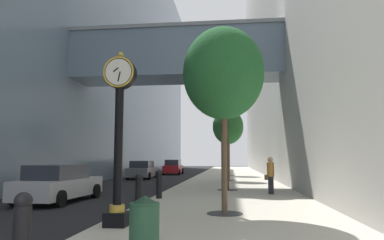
{
  "coord_description": "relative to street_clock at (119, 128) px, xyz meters",
  "views": [
    {
      "loc": [
        3.46,
        -2.76,
        1.82
      ],
      "look_at": [
        1.02,
        19.1,
        4.24
      ],
      "focal_mm": 32.78,
      "sensor_mm": 36.0,
      "label": 1
    }
  ],
  "objects": [
    {
      "name": "sidewalk_right",
      "position": [
        2.82,
        24.06,
        -2.53
      ],
      "size": [
        6.82,
        80.0,
        0.14
      ],
      "primitive_type": "cube",
      "color": "beige",
      "rests_on": "ground"
    },
    {
      "name": "street_clock",
      "position": [
        0.0,
        0.0,
        0.0
      ],
      "size": [
        0.84,
        0.55,
        4.48
      ],
      "color": "black",
      "rests_on": "sidewalk_right"
    },
    {
      "name": "pedestrian_walking",
      "position": [
        4.72,
        8.51,
        -1.53
      ],
      "size": [
        0.48,
        0.38,
        1.75
      ],
      "color": "#23232D",
      "rests_on": "sidewalk_right"
    },
    {
      "name": "street_tree_far",
      "position": [
        2.65,
        26.67,
        2.09
      ],
      "size": [
        2.51,
        2.51,
        6.02
      ],
      "color": "#333335",
      "rests_on": "sidewalk_right"
    },
    {
      "name": "building_block_left",
      "position": [
        -12.06,
        23.99,
        13.24
      ],
      "size": [
        23.17,
        80.0,
        31.76
      ],
      "color": "slate",
      "rests_on": "ground"
    },
    {
      "name": "ground_plane",
      "position": [
        -0.59,
        21.06,
        -2.6
      ],
      "size": [
        110.0,
        110.0,
        0.0
      ],
      "primitive_type": "plane",
      "color": "black",
      "rests_on": "ground"
    },
    {
      "name": "street_tree_near",
      "position": [
        2.65,
        2.29,
        1.92
      ],
      "size": [
        2.58,
        2.58,
        5.88
      ],
      "color": "#333335",
      "rests_on": "sidewalk_right"
    },
    {
      "name": "bollard_fourth",
      "position": [
        -0.2,
        6.15,
        -1.84
      ],
      "size": [
        0.26,
        0.26,
        1.19
      ],
      "color": "black",
      "rests_on": "sidewalk_right"
    },
    {
      "name": "car_red_mid",
      "position": [
        -3.76,
        31.31,
        -1.78
      ],
      "size": [
        2.05,
        4.71,
        1.68
      ],
      "color": "#AD191E",
      "rests_on": "ground"
    },
    {
      "name": "trash_bin",
      "position": [
        1.37,
        -2.64,
        -1.92
      ],
      "size": [
        0.53,
        0.53,
        1.05
      ],
      "color": "#234C33",
      "rests_on": "sidewalk_right"
    },
    {
      "name": "car_silver_far",
      "position": [
        -4.39,
        5.6,
        -1.83
      ],
      "size": [
        2.2,
        4.74,
        1.56
      ],
      "color": "#B7BABF",
      "rests_on": "ground"
    },
    {
      "name": "street_tree_mid_far",
      "position": [
        2.65,
        18.54,
        1.66
      ],
      "size": [
        2.38,
        2.38,
        5.51
      ],
      "color": "#333335",
      "rests_on": "sidewalk_right"
    },
    {
      "name": "street_tree_mid_near",
      "position": [
        2.65,
        10.42,
        2.89
      ],
      "size": [
        2.16,
        2.16,
        6.64
      ],
      "color": "#333335",
      "rests_on": "sidewalk_right"
    },
    {
      "name": "bollard_third",
      "position": [
        -0.2,
        2.86,
        -1.84
      ],
      "size": [
        0.26,
        0.26,
        1.19
      ],
      "color": "black",
      "rests_on": "sidewalk_right"
    },
    {
      "name": "bollard_nearest",
      "position": [
        -0.2,
        -3.74,
        -1.84
      ],
      "size": [
        0.26,
        0.26,
        1.19
      ],
      "color": "black",
      "rests_on": "sidewalk_right"
    },
    {
      "name": "car_grey_near",
      "position": [
        -5.13,
        22.52,
        -1.81
      ],
      "size": [
        2.21,
        4.7,
        1.61
      ],
      "color": "slate",
      "rests_on": "ground"
    }
  ]
}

